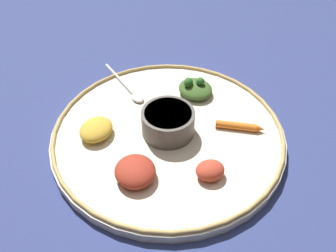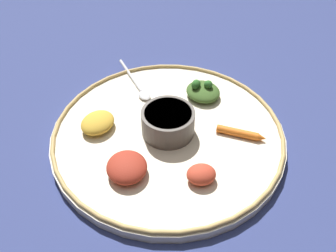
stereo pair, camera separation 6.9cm
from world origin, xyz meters
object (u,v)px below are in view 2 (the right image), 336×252
Objects in this scene: center_bowl at (168,122)px; greens_pile at (203,91)px; carrot_near_spoon at (241,133)px; spoon at (138,86)px.

center_bowl is 0.99× the size of greens_pile.
greens_pile reaches higher than carrot_near_spoon.
carrot_near_spoon reaches higher than spoon.
spoon is 0.26m from carrot_near_spoon.
spoon is at bearing -174.73° from greens_pile.
center_bowl is at bearing -46.68° from spoon.
spoon is 1.39× the size of carrot_near_spoon.
spoon is 1.29× the size of greens_pile.
center_bowl is 0.16m from spoon.
spoon is (-0.11, 0.11, -0.02)m from center_bowl.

